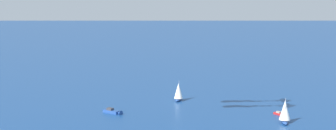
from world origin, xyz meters
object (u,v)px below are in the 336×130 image
(motorboat_far_stbd, at_px, (281,114))
(sailboat_inshore, at_px, (178,92))
(motorboat_far_port, at_px, (113,112))
(sailboat_near_centre, at_px, (285,111))

(motorboat_far_stbd, distance_m, sailboat_inshore, 50.96)
(motorboat_far_port, distance_m, sailboat_inshore, 37.52)
(motorboat_far_port, height_order, motorboat_far_stbd, motorboat_far_port)
(sailboat_near_centre, bearing_deg, motorboat_far_stbd, 121.25)
(motorboat_far_port, distance_m, motorboat_far_stbd, 70.92)
(sailboat_inshore, bearing_deg, sailboat_near_centre, -5.92)
(motorboat_far_stbd, relative_size, sailboat_inshore, 0.70)
(motorboat_far_stbd, height_order, sailboat_inshore, sailboat_inshore)
(sailboat_near_centre, height_order, motorboat_far_stbd, sailboat_near_centre)
(motorboat_far_port, bearing_deg, motorboat_far_stbd, 35.11)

